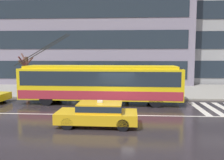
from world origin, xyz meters
TOP-DOWN VIEW (x-y plane):
  - ground_plane at (0.00, 0.00)m, footprint 160.00×160.00m
  - sidewalk_slab at (0.00, 9.03)m, footprint 80.00×10.00m
  - crosswalk_stripe_edge_near at (5.89, 1.01)m, footprint 0.44×4.40m
  - crosswalk_stripe_inner_a at (6.79, 1.01)m, footprint 0.44×4.40m
  - lane_centre_line at (0.00, -1.20)m, footprint 72.00×0.14m
  - trolleybus at (-1.29, 2.43)m, footprint 12.98×2.90m
  - taxi_oncoming_near at (-0.79, -3.51)m, footprint 4.30×1.81m
  - bus_shelter at (-2.94, 6.35)m, footprint 3.73×1.77m
  - pedestrian_at_shelter at (0.79, 4.50)m, footprint 0.45×0.45m
  - pedestrian_approaching_curb at (3.06, 6.68)m, footprint 0.41×0.41m
  - pedestrian_walking_past at (-6.05, 5.75)m, footprint 1.35×1.35m
  - street_tree_bare at (-9.17, 6.97)m, footprint 1.55×1.86m
  - office_tower_corner_left at (-5.07, 19.17)m, footprint 27.93×13.62m

SIDE VIEW (x-z plane):
  - ground_plane at x=0.00m, z-range 0.00..0.00m
  - lane_centre_line at x=0.00m, z-range 0.00..0.01m
  - crosswalk_stripe_edge_near at x=5.89m, z-range 0.00..0.01m
  - crosswalk_stripe_inner_a at x=6.79m, z-range 0.00..0.01m
  - sidewalk_slab at x=0.00m, z-range 0.00..0.14m
  - taxi_oncoming_near at x=-0.79m, z-range 0.00..1.40m
  - pedestrian_at_shelter at x=0.79m, z-range 0.28..1.92m
  - pedestrian_approaching_curb at x=3.06m, z-range 0.29..1.94m
  - trolleybus at x=-1.29m, z-range -1.08..4.33m
  - pedestrian_walking_past at x=-6.05m, z-range 0.70..2.62m
  - bus_shelter at x=-2.94m, z-range 0.78..3.30m
  - street_tree_bare at x=-9.17m, z-range 0.29..4.12m
  - office_tower_corner_left at x=-5.07m, z-range 0.01..22.27m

